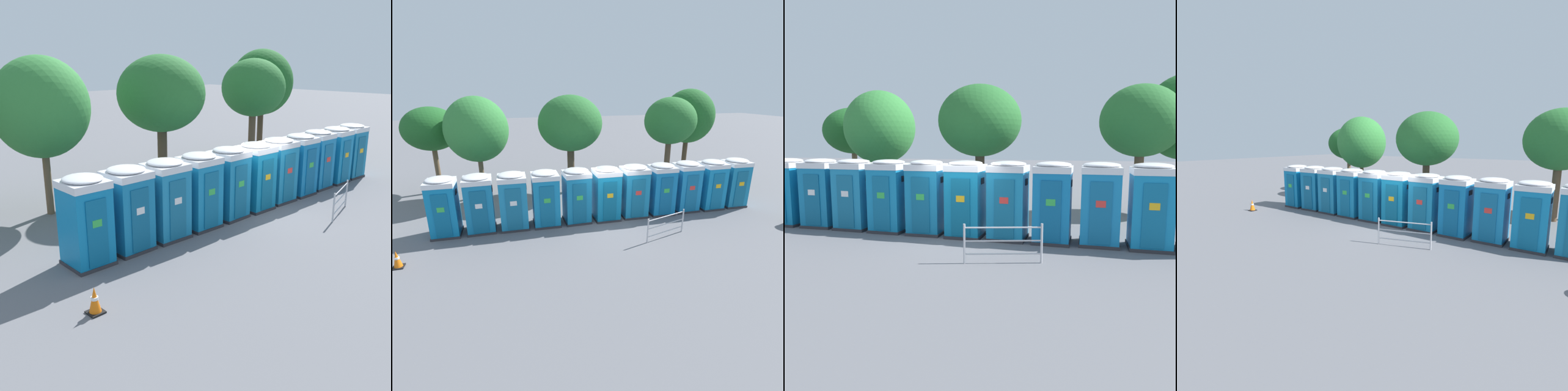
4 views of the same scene
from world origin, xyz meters
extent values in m
plane|color=slate|center=(0.00, 0.00, 0.00)|extent=(120.00, 120.00, 0.00)
cube|color=#2D2D33|center=(-7.09, 0.49, 0.05)|extent=(1.18, 1.22, 0.10)
cube|color=#0D75B3|center=(-7.09, 0.49, 1.15)|extent=(1.13, 1.16, 2.10)
cube|color=#0A5B8B|center=(-7.10, -0.09, 1.07)|extent=(0.61, 0.04, 1.85)
cube|color=green|center=(-7.10, -0.11, 1.35)|extent=(0.28, 0.01, 0.20)
cube|color=black|center=(-6.52, 0.48, 1.89)|extent=(0.03, 0.36, 0.20)
cube|color=white|center=(-7.09, 0.49, 2.30)|extent=(1.16, 1.19, 0.20)
ellipsoid|color=white|center=(-7.09, 0.49, 2.45)|extent=(1.10, 1.14, 0.18)
cube|color=#2D2D33|center=(-5.67, 0.51, 0.05)|extent=(1.22, 1.22, 0.10)
cube|color=#1272A9|center=(-5.67, 0.51, 1.15)|extent=(1.16, 1.16, 2.10)
cube|color=#0E5884|center=(-5.66, -0.07, 1.07)|extent=(0.63, 0.04, 1.85)
cube|color=white|center=(-5.66, -0.09, 1.35)|extent=(0.28, 0.01, 0.20)
cube|color=black|center=(-5.09, 0.52, 1.89)|extent=(0.03, 0.36, 0.20)
cube|color=white|center=(-5.67, 0.51, 2.30)|extent=(1.19, 1.19, 0.20)
ellipsoid|color=white|center=(-5.67, 0.51, 2.45)|extent=(1.14, 1.14, 0.18)
cube|color=#2D2D33|center=(-4.25, 0.47, 0.05)|extent=(1.24, 1.23, 0.10)
cube|color=#187CB0|center=(-4.25, 0.47, 1.15)|extent=(1.18, 1.17, 2.10)
cube|color=#13608A|center=(-4.26, -0.12, 1.07)|extent=(0.64, 0.05, 1.85)
cube|color=white|center=(-4.26, -0.14, 1.35)|extent=(0.28, 0.01, 0.20)
cube|color=black|center=(-3.66, 0.45, 1.89)|extent=(0.03, 0.36, 0.20)
cube|color=white|center=(-4.25, 0.47, 2.30)|extent=(1.22, 1.20, 0.20)
ellipsoid|color=white|center=(-4.25, 0.47, 2.45)|extent=(1.16, 1.14, 0.18)
cube|color=#2D2D33|center=(-2.83, 0.41, 0.05)|extent=(1.22, 1.22, 0.10)
cube|color=#137CB5|center=(-2.83, 0.41, 1.15)|extent=(1.17, 1.17, 2.10)
cube|color=#0E608D|center=(-2.84, -0.17, 1.07)|extent=(0.63, 0.04, 1.85)
cube|color=green|center=(-2.85, -0.19, 1.35)|extent=(0.28, 0.01, 0.20)
cube|color=black|center=(-2.25, 0.40, 1.89)|extent=(0.03, 0.36, 0.20)
cube|color=white|center=(-2.83, 0.41, 2.30)|extent=(1.20, 1.20, 0.20)
ellipsoid|color=white|center=(-2.83, 0.41, 2.45)|extent=(1.14, 1.14, 0.18)
cube|color=#2D2D33|center=(-1.41, 0.39, 0.05)|extent=(1.20, 1.22, 0.10)
cube|color=#1374A9|center=(-1.41, 0.39, 1.15)|extent=(1.15, 1.16, 2.10)
cube|color=#0E5B83|center=(-1.40, -0.19, 1.07)|extent=(0.62, 0.04, 1.85)
cube|color=green|center=(-1.40, -0.21, 1.35)|extent=(0.28, 0.01, 0.20)
cube|color=black|center=(-0.84, 0.40, 1.89)|extent=(0.03, 0.36, 0.20)
cube|color=white|center=(-1.41, 0.39, 2.30)|extent=(1.18, 1.19, 0.20)
ellipsoid|color=white|center=(-1.41, 0.39, 2.45)|extent=(1.12, 1.14, 0.18)
cube|color=#2D2D33|center=(0.01, 0.32, 0.05)|extent=(1.21, 1.22, 0.10)
cube|color=#0E76A8|center=(0.01, 0.32, 1.15)|extent=(1.15, 1.16, 2.10)
cube|color=#0B5C83|center=(0.00, -0.27, 1.07)|extent=(0.62, 0.04, 1.85)
cube|color=yellow|center=(0.00, -0.29, 1.35)|extent=(0.28, 0.01, 0.20)
cube|color=black|center=(0.58, 0.31, 1.89)|extent=(0.03, 0.36, 0.20)
cube|color=white|center=(0.01, 0.32, 2.30)|extent=(1.18, 1.20, 0.20)
ellipsoid|color=white|center=(0.01, 0.32, 2.45)|extent=(1.13, 1.14, 0.18)
cube|color=#2D2D33|center=(1.43, 0.33, 0.05)|extent=(1.26, 1.25, 0.10)
cube|color=#157BAE|center=(1.43, 0.33, 1.15)|extent=(1.20, 1.19, 2.10)
cube|color=#116088|center=(1.40, -0.25, 1.07)|extent=(0.64, 0.06, 1.85)
cube|color=red|center=(1.40, -0.27, 1.35)|extent=(0.28, 0.02, 0.20)
cube|color=black|center=(2.02, 0.31, 1.89)|extent=(0.04, 0.36, 0.20)
cube|color=white|center=(1.43, 0.33, 2.30)|extent=(1.24, 1.22, 0.20)
ellipsoid|color=white|center=(1.43, 0.33, 2.45)|extent=(1.18, 1.16, 0.18)
cube|color=#2D2D33|center=(2.85, 0.27, 0.05)|extent=(1.20, 1.23, 0.10)
cube|color=#1173B5|center=(2.85, 0.27, 1.15)|extent=(1.15, 1.18, 2.10)
cube|color=#0D598D|center=(2.83, -0.31, 1.07)|extent=(0.61, 0.05, 1.85)
cube|color=green|center=(2.83, -0.33, 1.35)|extent=(0.28, 0.02, 0.20)
cube|color=black|center=(3.41, 0.26, 1.89)|extent=(0.04, 0.36, 0.20)
cube|color=white|center=(2.85, 0.27, 2.30)|extent=(1.18, 1.21, 0.20)
ellipsoid|color=white|center=(2.85, 0.27, 2.45)|extent=(1.12, 1.15, 0.18)
cube|color=#2D2D33|center=(4.27, 0.33, 0.05)|extent=(1.20, 1.22, 0.10)
cube|color=#157CBC|center=(4.27, 0.33, 1.15)|extent=(1.14, 1.16, 2.10)
cube|color=#106193|center=(4.26, -0.26, 1.07)|extent=(0.62, 0.04, 1.85)
cube|color=red|center=(4.26, -0.28, 1.35)|extent=(0.28, 0.01, 0.20)
cube|color=black|center=(4.84, 0.32, 1.89)|extent=(0.03, 0.36, 0.20)
cube|color=white|center=(4.27, 0.33, 2.30)|extent=(1.17, 1.19, 0.20)
ellipsoid|color=white|center=(4.27, 0.33, 2.45)|extent=(1.12, 1.14, 0.18)
cube|color=#2D2D33|center=(5.69, 0.24, 0.05)|extent=(1.20, 1.20, 0.10)
cube|color=#127EBB|center=(5.69, 0.24, 1.15)|extent=(1.14, 1.15, 2.10)
cube|color=#0E6292|center=(5.68, -0.34, 1.07)|extent=(0.62, 0.03, 1.85)
cube|color=yellow|center=(5.68, -0.36, 1.35)|extent=(0.28, 0.01, 0.20)
cube|color=black|center=(6.26, 0.24, 1.89)|extent=(0.03, 0.36, 0.20)
cube|color=white|center=(5.69, 0.24, 2.30)|extent=(1.18, 1.18, 0.20)
ellipsoid|color=white|center=(5.69, 0.24, 2.45)|extent=(1.12, 1.12, 0.18)
cylinder|color=#4C3826|center=(-0.68, 4.79, 1.61)|extent=(0.41, 0.41, 3.22)
ellipsoid|color=#286B2D|center=(-0.68, 4.79, 4.08)|extent=(3.66, 3.66, 3.13)
cylinder|color=brown|center=(-5.77, 5.18, 1.45)|extent=(0.26, 0.26, 2.90)
ellipsoid|color=#337F38|center=(-5.77, 5.18, 3.86)|extent=(3.38, 3.38, 3.49)
cylinder|color=brown|center=(6.01, 5.32, 1.60)|extent=(0.37, 0.37, 3.20)
ellipsoid|color=#286B2D|center=(6.01, 5.32, 4.01)|extent=(3.30, 3.30, 2.95)
cylinder|color=brown|center=(-8.36, 6.94, 1.55)|extent=(0.28, 0.28, 3.10)
ellipsoid|color=#1E5B23|center=(-8.36, 6.94, 3.78)|extent=(3.17, 3.17, 2.47)
cube|color=black|center=(-8.36, -1.85, 0.02)|extent=(0.36, 0.36, 0.04)
cone|color=orange|center=(-8.36, -1.85, 0.34)|extent=(0.28, 0.28, 0.60)
cylinder|color=white|center=(-8.36, -1.85, 0.37)|extent=(0.17, 0.17, 0.07)
cylinder|color=#B7B7BC|center=(0.81, -2.53, 0.53)|extent=(0.06, 0.06, 1.05)
cylinder|color=#B7B7BC|center=(2.74, -1.98, 0.53)|extent=(0.06, 0.06, 1.05)
cylinder|color=#B7B7BC|center=(1.77, -2.25, 0.95)|extent=(1.93, 0.59, 0.04)
cylinder|color=#B7B7BC|center=(1.77, -2.25, 0.60)|extent=(1.93, 0.59, 0.04)
cylinder|color=#B7B7BC|center=(1.77, -2.25, 0.25)|extent=(1.93, 0.59, 0.04)
camera|label=1|loc=(-13.10, -9.89, 5.49)|focal=42.00mm
camera|label=2|loc=(-4.48, -12.54, 5.85)|focal=28.00mm
camera|label=3|loc=(3.61, -11.66, 3.09)|focal=35.00mm
camera|label=4|loc=(7.08, -11.94, 3.91)|focal=28.00mm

